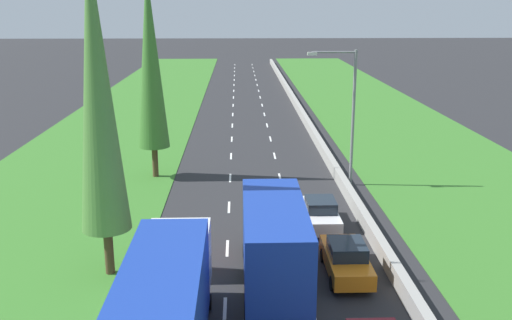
{
  "coord_description": "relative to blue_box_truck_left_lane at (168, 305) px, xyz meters",
  "views": [
    {
      "loc": [
        -1.16,
        0.46,
        11.78
      ],
      "look_at": [
        0.2,
        43.49,
        0.08
      ],
      "focal_mm": 40.3,
      "sensor_mm": 36.0,
      "label": 1
    }
  ],
  "objects": [
    {
      "name": "ground_plane",
      "position": [
        3.52,
        42.41,
        -2.18
      ],
      "size": [
        300.0,
        300.0,
        0.0
      ],
      "primitive_type": "plane",
      "color": "#28282B",
      "rests_on": "ground"
    },
    {
      "name": "white_sedan_right_lane",
      "position": [
        6.77,
        12.09,
        -1.37
      ],
      "size": [
        1.82,
        4.5,
        1.64
      ],
      "color": "white",
      "rests_on": "ground"
    },
    {
      "name": "blue_box_truck_centre_lane",
      "position": [
        3.76,
        4.89,
        0.0
      ],
      "size": [
        2.46,
        9.4,
        4.18
      ],
      "color": "black",
      "rests_on": "ground"
    },
    {
      "name": "grass_verge_left",
      "position": [
        -9.13,
        42.41,
        -2.16
      ],
      "size": [
        14.0,
        140.0,
        0.04
      ],
      "primitive_type": "cube",
      "color": "#387528",
      "rests_on": "ground"
    },
    {
      "name": "blue_box_truck_left_lane",
      "position": [
        0.0,
        0.0,
        0.0
      ],
      "size": [
        2.46,
        9.4,
        4.18
      ],
      "color": "black",
      "rests_on": "ground"
    },
    {
      "name": "grass_verge_right",
      "position": [
        17.87,
        42.41,
        -2.16
      ],
      "size": [
        14.0,
        140.0,
        0.04
      ],
      "primitive_type": "cube",
      "color": "#387528",
      "rests_on": "ground"
    },
    {
      "name": "poplar_tree_second",
      "position": [
        -3.48,
        6.8,
        6.19
      ],
      "size": [
        2.17,
        2.17,
        14.64
      ],
      "color": "#4C3823",
      "rests_on": "ground"
    },
    {
      "name": "poplar_tree_third",
      "position": [
        -3.49,
        21.92,
        6.03
      ],
      "size": [
        2.16,
        2.16,
        14.32
      ],
      "color": "#4C3823",
      "rests_on": "ground"
    },
    {
      "name": "lane_markings",
      "position": [
        3.52,
        42.41,
        -2.18
      ],
      "size": [
        3.64,
        116.0,
        0.01
      ],
      "color": "white",
      "rests_on": "ground"
    },
    {
      "name": "median_barrier",
      "position": [
        9.22,
        42.41,
        -1.76
      ],
      "size": [
        0.44,
        120.0,
        0.85
      ],
      "primitive_type": "cube",
      "color": "#9E9B93",
      "rests_on": "ground"
    },
    {
      "name": "orange_sedan_right_lane",
      "position": [
        7.13,
        6.29,
        -1.37
      ],
      "size": [
        1.82,
        4.5,
        1.64
      ],
      "color": "orange",
      "rests_on": "ground"
    },
    {
      "name": "street_light_mast",
      "position": [
        9.54,
        19.61,
        3.05
      ],
      "size": [
        3.2,
        0.28,
        9.0
      ],
      "color": "gray",
      "rests_on": "ground"
    }
  ]
}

